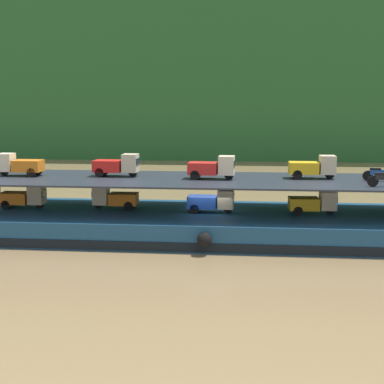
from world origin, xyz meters
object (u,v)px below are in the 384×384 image
at_px(mini_truck_upper_stern, 19,165).
at_px(mini_truck_lower_mid, 212,201).
at_px(mini_truck_lower_aft, 114,198).
at_px(mini_truck_lower_fore, 313,203).
at_px(mini_truck_upper_bow, 313,167).
at_px(motorcycle_upper_centre, 379,174).
at_px(mini_truck_lower_stern, 24,197).
at_px(mini_truck_upper_fore, 212,167).
at_px(mini_truck_upper_mid, 117,165).
at_px(cargo_barge, 209,224).

bearing_deg(mini_truck_upper_stern, mini_truck_lower_mid, -1.84).
height_order(mini_truck_lower_aft, mini_truck_upper_stern, mini_truck_upper_stern).
height_order(mini_truck_lower_fore, mini_truck_upper_bow, mini_truck_upper_bow).
bearing_deg(motorcycle_upper_centre, mini_truck_lower_mid, -179.42).
xyz_separation_m(mini_truck_lower_stern, mini_truck_upper_fore, (11.69, -0.18, 2.00)).
xyz_separation_m(mini_truck_lower_fore, mini_truck_upper_fore, (-5.93, 0.03, 2.00)).
bearing_deg(mini_truck_upper_fore, mini_truck_lower_mid, -100.55).
xyz_separation_m(mini_truck_lower_aft, mini_truck_lower_mid, (6.02, -0.56, 0.00)).
relative_size(mini_truck_lower_mid, mini_truck_lower_fore, 1.00).
bearing_deg(motorcycle_upper_centre, mini_truck_upper_stern, 179.25).
xyz_separation_m(mini_truck_upper_stern, mini_truck_upper_fore, (11.93, -0.29, 0.00)).
xyz_separation_m(mini_truck_lower_mid, motorcycle_upper_centre, (9.62, 0.10, 1.74)).
bearing_deg(mini_truck_upper_fore, mini_truck_upper_mid, 173.76).
bearing_deg(mini_truck_upper_mid, mini_truck_lower_aft, -134.44).
relative_size(mini_truck_lower_mid, mini_truck_upper_stern, 1.02).
bearing_deg(motorcycle_upper_centre, mini_truck_upper_mid, 177.66).
relative_size(cargo_barge, mini_truck_upper_bow, 11.24).
relative_size(mini_truck_lower_stern, motorcycle_upper_centre, 1.45).
distance_m(mini_truck_lower_fore, mini_truck_upper_stern, 17.98).
xyz_separation_m(mini_truck_lower_stern, mini_truck_lower_fore, (17.63, -0.21, 0.00)).
relative_size(mini_truck_lower_aft, mini_truck_upper_fore, 0.99).
height_order(mini_truck_upper_mid, motorcycle_upper_centre, mini_truck_upper_mid).
distance_m(mini_truck_lower_fore, mini_truck_upper_bow, 2.16).
bearing_deg(mini_truck_upper_fore, cargo_barge, -173.25).
height_order(mini_truck_lower_stern, motorcycle_upper_centre, motorcycle_upper_centre).
bearing_deg(mini_truck_upper_mid, mini_truck_lower_fore, -3.27).
xyz_separation_m(mini_truck_lower_stern, mini_truck_lower_aft, (5.65, 0.30, 0.00)).
xyz_separation_m(mini_truck_lower_stern, motorcycle_upper_centre, (21.30, -0.17, 1.74)).
bearing_deg(mini_truck_lower_aft, mini_truck_upper_fore, -4.50).
xyz_separation_m(mini_truck_lower_aft, mini_truck_upper_stern, (-5.89, -0.18, 2.00)).
distance_m(mini_truck_lower_fore, mini_truck_upper_mid, 12.00).
height_order(cargo_barge, motorcycle_upper_centre, motorcycle_upper_centre).
xyz_separation_m(mini_truck_upper_mid, motorcycle_upper_centre, (15.48, -0.63, -0.26)).
height_order(mini_truck_lower_fore, mini_truck_upper_fore, mini_truck_upper_fore).
bearing_deg(mini_truck_lower_stern, mini_truck_lower_mid, -1.32).
height_order(mini_truck_lower_mid, motorcycle_upper_centre, motorcycle_upper_centre).
xyz_separation_m(mini_truck_lower_fore, mini_truck_upper_bow, (0.00, 0.81, 2.00)).
bearing_deg(mini_truck_upper_mid, mini_truck_upper_bow, 0.66).
height_order(mini_truck_upper_fore, mini_truck_upper_bow, same).
xyz_separation_m(mini_truck_lower_mid, mini_truck_lower_fore, (5.95, 0.06, 0.00)).
relative_size(mini_truck_upper_fore, motorcycle_upper_centre, 1.47).
height_order(mini_truck_lower_aft, mini_truck_upper_mid, mini_truck_upper_mid).
xyz_separation_m(mini_truck_lower_mid, mini_truck_upper_fore, (0.02, 0.09, 2.00)).
bearing_deg(mini_truck_lower_fore, mini_truck_lower_mid, -179.46).
relative_size(mini_truck_upper_stern, mini_truck_upper_bow, 1.00).
relative_size(mini_truck_lower_aft, mini_truck_lower_mid, 0.99).
distance_m(cargo_barge, mini_truck_lower_aft, 6.08).
height_order(mini_truck_lower_fore, motorcycle_upper_centre, motorcycle_upper_centre).
bearing_deg(mini_truck_upper_stern, mini_truck_upper_fore, -1.41).
height_order(mini_truck_upper_stern, motorcycle_upper_centre, mini_truck_upper_stern).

